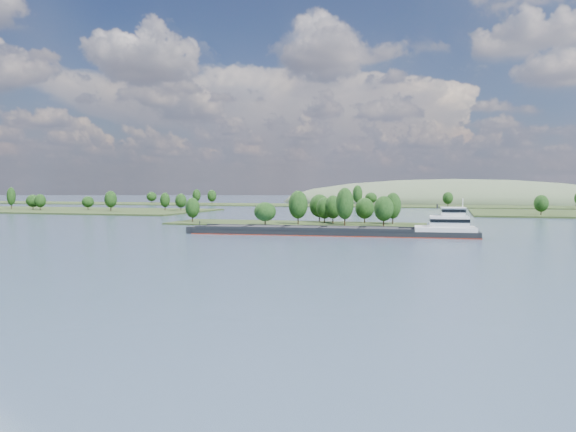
% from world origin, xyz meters
% --- Properties ---
extents(ground, '(1800.00, 1800.00, 0.00)m').
position_xyz_m(ground, '(0.00, 120.00, 0.00)').
color(ground, '#3B5066').
rests_on(ground, ground).
extents(tree_island, '(100.00, 32.76, 15.14)m').
position_xyz_m(tree_island, '(6.83, 179.37, 3.99)').
color(tree_island, '#213015').
rests_on(tree_island, ground).
extents(back_shoreline, '(900.00, 60.00, 16.68)m').
position_xyz_m(back_shoreline, '(9.74, 399.80, 0.81)').
color(back_shoreline, '#213015').
rests_on(back_shoreline, ground).
extents(hill_west, '(320.00, 160.00, 44.00)m').
position_xyz_m(hill_west, '(60.00, 500.00, 0.00)').
color(hill_west, '#435339').
rests_on(hill_west, ground).
extents(cargo_barge, '(89.92, 17.04, 12.09)m').
position_xyz_m(cargo_barge, '(29.09, 137.27, 1.52)').
color(cargo_barge, black).
rests_on(cargo_barge, ground).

